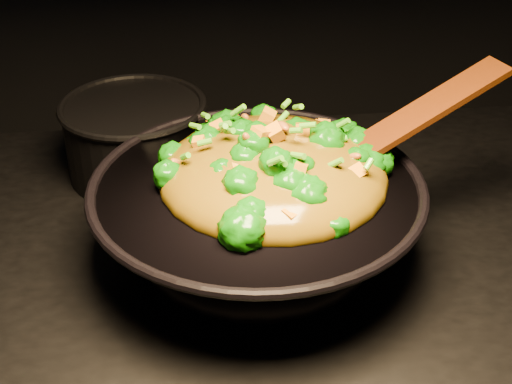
{
  "coord_description": "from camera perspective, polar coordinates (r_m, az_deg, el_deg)",
  "views": [
    {
      "loc": [
        -0.04,
        -0.64,
        1.46
      ],
      "look_at": [
        0.04,
        0.08,
        0.99
      ],
      "focal_mm": 50.0,
      "sensor_mm": 36.0,
      "label": 1
    }
  ],
  "objects": [
    {
      "name": "wok",
      "position": [
        0.87,
        0.08,
        -2.54
      ],
      "size": [
        0.48,
        0.48,
        0.11
      ],
      "primitive_type": null,
      "rotation": [
        0.0,
        0.0,
        0.29
      ],
      "color": "black",
      "rests_on": "stovetop"
    },
    {
      "name": "back_pot",
      "position": [
        1.06,
        -9.6,
        4.28
      ],
      "size": [
        0.25,
        0.25,
        0.12
      ],
      "primitive_type": "cylinder",
      "rotation": [
        0.0,
        0.0,
        -0.25
      ],
      "color": "black",
      "rests_on": "stovetop"
    },
    {
      "name": "spatula",
      "position": [
        0.88,
        11.48,
        5.2
      ],
      "size": [
        0.28,
        0.12,
        0.12
      ],
      "primitive_type": "cube",
      "rotation": [
        0.0,
        -0.38,
        0.29
      ],
      "color": "#3B1908",
      "rests_on": "wok"
    },
    {
      "name": "stir_fry",
      "position": [
        0.83,
        1.4,
        3.83
      ],
      "size": [
        0.36,
        0.36,
        0.09
      ],
      "primitive_type": null,
      "rotation": [
        0.0,
        0.0,
        0.37
      ],
      "color": "#116106",
      "rests_on": "wok"
    }
  ]
}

